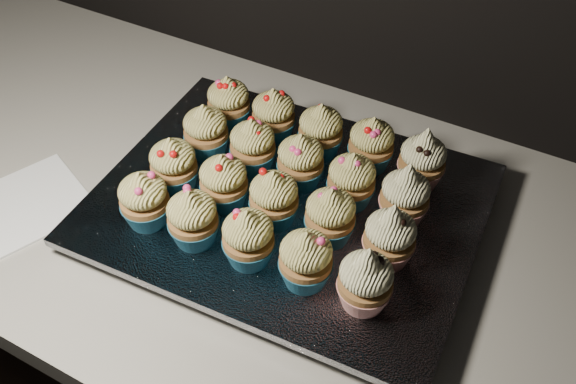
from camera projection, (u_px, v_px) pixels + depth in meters
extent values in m
cube|color=black|center=(258.00, 372.00, 1.22)|extent=(2.40, 0.60, 0.86)
cube|color=beige|center=(248.00, 212.00, 0.90)|extent=(2.44, 0.64, 0.04)
cube|color=white|center=(30.00, 203.00, 0.89)|extent=(0.19, 0.19, 0.00)
cube|color=black|center=(288.00, 212.00, 0.86)|extent=(0.47, 0.37, 0.02)
cube|color=silver|center=(288.00, 204.00, 0.85)|extent=(0.51, 0.41, 0.01)
cone|color=#1B6181|center=(147.00, 212.00, 0.81)|extent=(0.06, 0.06, 0.03)
ellipsoid|color=#DACC6E|center=(142.00, 191.00, 0.78)|extent=(0.06, 0.06, 0.04)
cone|color=#DACC6E|center=(139.00, 177.00, 0.77)|extent=(0.03, 0.03, 0.02)
cone|color=#1B6181|center=(195.00, 231.00, 0.79)|extent=(0.06, 0.06, 0.03)
ellipsoid|color=#DACC6E|center=(191.00, 210.00, 0.76)|extent=(0.06, 0.06, 0.04)
cone|color=#DACC6E|center=(189.00, 196.00, 0.74)|extent=(0.03, 0.03, 0.02)
cone|color=#1B6181|center=(249.00, 250.00, 0.76)|extent=(0.06, 0.06, 0.03)
ellipsoid|color=#DACC6E|center=(248.00, 229.00, 0.74)|extent=(0.06, 0.06, 0.04)
cone|color=#DACC6E|center=(247.00, 216.00, 0.72)|extent=(0.03, 0.03, 0.02)
cone|color=#1B6181|center=(305.00, 272.00, 0.74)|extent=(0.06, 0.06, 0.03)
ellipsoid|color=#DACC6E|center=(306.00, 251.00, 0.72)|extent=(0.06, 0.06, 0.04)
cone|color=#DACC6E|center=(306.00, 237.00, 0.70)|extent=(0.03, 0.03, 0.02)
cone|color=#A71D17|center=(364.00, 294.00, 0.72)|extent=(0.06, 0.06, 0.03)
ellipsoid|color=#FAF3B0|center=(367.00, 273.00, 0.69)|extent=(0.06, 0.06, 0.04)
cone|color=#FAF3B0|center=(369.00, 257.00, 0.67)|extent=(0.03, 0.03, 0.03)
cone|color=#1B6181|center=(176.00, 177.00, 0.85)|extent=(0.06, 0.06, 0.03)
ellipsoid|color=#DACC6E|center=(172.00, 156.00, 0.83)|extent=(0.06, 0.06, 0.04)
cone|color=#DACC6E|center=(170.00, 143.00, 0.81)|extent=(0.03, 0.03, 0.02)
cone|color=#1B6181|center=(225.00, 194.00, 0.83)|extent=(0.06, 0.06, 0.03)
ellipsoid|color=#DACC6E|center=(223.00, 173.00, 0.80)|extent=(0.06, 0.06, 0.04)
cone|color=#DACC6E|center=(221.00, 160.00, 0.79)|extent=(0.03, 0.03, 0.02)
cone|color=#1B6181|center=(274.00, 211.00, 0.81)|extent=(0.06, 0.06, 0.03)
ellipsoid|color=#DACC6E|center=(274.00, 190.00, 0.78)|extent=(0.06, 0.06, 0.04)
cone|color=#DACC6E|center=(273.00, 176.00, 0.77)|extent=(0.03, 0.03, 0.02)
cone|color=#1B6181|center=(329.00, 228.00, 0.79)|extent=(0.06, 0.06, 0.03)
ellipsoid|color=#DACC6E|center=(331.00, 207.00, 0.76)|extent=(0.06, 0.06, 0.04)
cone|color=#DACC6E|center=(332.00, 194.00, 0.75)|extent=(0.03, 0.03, 0.02)
cone|color=#A71D17|center=(387.00, 250.00, 0.76)|extent=(0.06, 0.06, 0.03)
ellipsoid|color=#FAF3B0|center=(391.00, 229.00, 0.74)|extent=(0.06, 0.06, 0.04)
cone|color=#FAF3B0|center=(394.00, 213.00, 0.72)|extent=(0.03, 0.03, 0.03)
cone|color=#1B6181|center=(207.00, 144.00, 0.90)|extent=(0.06, 0.06, 0.03)
ellipsoid|color=#DACC6E|center=(205.00, 123.00, 0.87)|extent=(0.06, 0.06, 0.04)
cone|color=#DACC6E|center=(203.00, 109.00, 0.86)|extent=(0.03, 0.03, 0.02)
cone|color=#1B6181|center=(253.00, 158.00, 0.88)|extent=(0.06, 0.06, 0.03)
ellipsoid|color=#DACC6E|center=(252.00, 137.00, 0.85)|extent=(0.06, 0.06, 0.04)
cone|color=#DACC6E|center=(252.00, 124.00, 0.84)|extent=(0.03, 0.03, 0.02)
cone|color=#1B6181|center=(300.00, 174.00, 0.86)|extent=(0.06, 0.06, 0.03)
ellipsoid|color=#DACC6E|center=(301.00, 152.00, 0.83)|extent=(0.06, 0.06, 0.04)
cone|color=#DACC6E|center=(301.00, 139.00, 0.82)|extent=(0.03, 0.03, 0.02)
cone|color=#1B6181|center=(350.00, 193.00, 0.83)|extent=(0.06, 0.06, 0.03)
ellipsoid|color=#DACC6E|center=(352.00, 172.00, 0.81)|extent=(0.06, 0.06, 0.04)
cone|color=#DACC6E|center=(354.00, 158.00, 0.79)|extent=(0.03, 0.03, 0.02)
cone|color=#A71D17|center=(402.00, 210.00, 0.81)|extent=(0.06, 0.06, 0.03)
ellipsoid|color=#FAF3B0|center=(406.00, 188.00, 0.79)|extent=(0.06, 0.06, 0.04)
cone|color=#FAF3B0|center=(409.00, 172.00, 0.77)|extent=(0.03, 0.03, 0.03)
cone|color=#1B6181|center=(230.00, 115.00, 0.95)|extent=(0.06, 0.06, 0.03)
ellipsoid|color=#DACC6E|center=(228.00, 94.00, 0.92)|extent=(0.06, 0.06, 0.04)
cone|color=#DACC6E|center=(227.00, 81.00, 0.90)|extent=(0.03, 0.03, 0.02)
cone|color=#1B6181|center=(274.00, 128.00, 0.93)|extent=(0.06, 0.06, 0.03)
ellipsoid|color=#DACC6E|center=(273.00, 107.00, 0.90)|extent=(0.06, 0.06, 0.04)
cone|color=#DACC6E|center=(273.00, 93.00, 0.88)|extent=(0.03, 0.03, 0.02)
cone|color=#1B6181|center=(320.00, 143.00, 0.90)|extent=(0.06, 0.06, 0.03)
ellipsoid|color=#DACC6E|center=(321.00, 122.00, 0.88)|extent=(0.06, 0.06, 0.04)
cone|color=#DACC6E|center=(322.00, 109.00, 0.86)|extent=(0.03, 0.03, 0.02)
cone|color=#1B6181|center=(370.00, 157.00, 0.88)|extent=(0.06, 0.06, 0.03)
ellipsoid|color=#DACC6E|center=(372.00, 136.00, 0.86)|extent=(0.06, 0.06, 0.04)
cone|color=#DACC6E|center=(374.00, 122.00, 0.84)|extent=(0.03, 0.03, 0.02)
cone|color=#A71D17|center=(420.00, 174.00, 0.86)|extent=(0.06, 0.06, 0.03)
ellipsoid|color=#FAF3B0|center=(424.00, 153.00, 0.83)|extent=(0.06, 0.06, 0.04)
cone|color=#FAF3B0|center=(427.00, 136.00, 0.81)|extent=(0.03, 0.03, 0.03)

